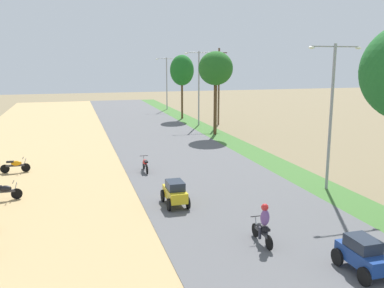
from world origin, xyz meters
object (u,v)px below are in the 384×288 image
(motorbike_ahead_second, at_px, (145,164))
(median_tree_second, at_px, (216,69))
(streetlamp_far, at_px, (167,80))
(parked_motorbike_third, at_px, (4,191))
(streetlamp_near, at_px, (331,107))
(car_hatchback_blue, at_px, (363,254))
(streetlamp_mid, at_px, (199,83))
(motorbike_foreground_rider, at_px, (263,225))
(median_tree_third, at_px, (182,70))
(utility_pole_near, at_px, (219,85))
(car_hatchback_yellow, at_px, (175,192))
(parked_motorbike_fourth, at_px, (16,165))

(motorbike_ahead_second, bearing_deg, median_tree_second, 53.45)
(median_tree_second, height_order, streetlamp_far, median_tree_second)
(parked_motorbike_third, bearing_deg, streetlamp_far, 65.75)
(streetlamp_far, bearing_deg, streetlamp_near, -90.00)
(car_hatchback_blue, height_order, motorbike_ahead_second, car_hatchback_blue)
(streetlamp_far, bearing_deg, streetlamp_mid, -90.00)
(motorbike_foreground_rider, bearing_deg, median_tree_third, 80.22)
(motorbike_foreground_rider, bearing_deg, motorbike_ahead_second, 101.85)
(median_tree_second, height_order, car_hatchback_blue, median_tree_second)
(streetlamp_near, xyz_separation_m, motorbike_foreground_rider, (-6.56, -5.64, -3.73))
(median_tree_second, distance_m, utility_pole_near, 6.96)
(streetlamp_mid, xyz_separation_m, car_hatchback_blue, (-4.36, -33.06, -3.91))
(median_tree_third, height_order, streetlamp_near, streetlamp_near)
(median_tree_second, relative_size, streetlamp_mid, 0.98)
(utility_pole_near, distance_m, car_hatchback_blue, 33.97)
(median_tree_second, bearing_deg, motorbike_foreground_rider, -104.83)
(parked_motorbike_third, height_order, car_hatchback_yellow, car_hatchback_yellow)
(streetlamp_far, bearing_deg, motorbike_foreground_rider, -98.11)
(parked_motorbike_third, height_order, parked_motorbike_fourth, same)
(streetlamp_near, height_order, motorbike_ahead_second, streetlamp_near)
(parked_motorbike_fourth, xyz_separation_m, streetlamp_near, (17.02, -8.42, 4.04))
(streetlamp_near, bearing_deg, parked_motorbike_fourth, 153.68)
(parked_motorbike_fourth, relative_size, median_tree_third, 0.23)
(parked_motorbike_third, xyz_separation_m, streetlamp_mid, (16.93, 21.63, 4.10))
(median_tree_third, xyz_separation_m, car_hatchback_blue, (-3.98, -38.80, -5.15))
(streetlamp_far, height_order, motorbike_ahead_second, streetlamp_far)
(median_tree_third, relative_size, streetlamp_near, 0.98)
(utility_pole_near, relative_size, motorbike_foreground_rider, 4.67)
(streetlamp_mid, bearing_deg, motorbike_ahead_second, -116.64)
(median_tree_second, height_order, motorbike_foreground_rider, median_tree_second)
(streetlamp_mid, height_order, car_hatchback_blue, streetlamp_mid)
(median_tree_second, distance_m, car_hatchback_blue, 27.79)
(median_tree_third, relative_size, car_hatchback_yellow, 3.84)
(parked_motorbike_fourth, relative_size, car_hatchback_yellow, 0.90)
(parked_motorbike_fourth, distance_m, motorbike_foreground_rider, 17.53)
(median_tree_second, relative_size, motorbike_foreground_rider, 4.37)
(car_hatchback_blue, relative_size, motorbike_foreground_rider, 1.11)
(parked_motorbike_fourth, height_order, streetlamp_far, streetlamp_far)
(streetlamp_mid, bearing_deg, median_tree_third, 93.85)
(streetlamp_far, xyz_separation_m, utility_pole_near, (2.32, -15.91, 0.02))
(median_tree_third, relative_size, utility_pole_near, 0.92)
(parked_motorbike_third, xyz_separation_m, motorbike_ahead_second, (7.86, 3.54, 0.02))
(parked_motorbike_fourth, distance_m, median_tree_second, 20.32)
(car_hatchback_blue, bearing_deg, streetlamp_mid, 82.48)
(streetlamp_near, xyz_separation_m, motorbike_ahead_second, (-9.07, 6.35, -4.02))
(streetlamp_near, distance_m, motorbike_ahead_second, 11.78)
(median_tree_second, height_order, utility_pole_near, utility_pole_near)
(streetlamp_near, xyz_separation_m, utility_pole_near, (2.32, 24.49, -0.20))
(median_tree_second, distance_m, streetlamp_far, 22.19)
(streetlamp_mid, distance_m, car_hatchback_blue, 33.57)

